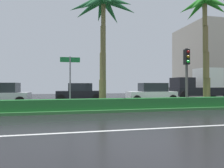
{
  "coord_description": "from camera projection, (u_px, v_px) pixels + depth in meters",
  "views": [
    {
      "loc": [
        -1.75,
        -4.35,
        1.56
      ],
      "look_at": [
        1.68,
        12.2,
        1.63
      ],
      "focal_mm": 30.67,
      "sensor_mm": 36.0,
      "label": 1
    }
  ],
  "objects": [
    {
      "name": "palm_tree_centre",
      "position": [
        205.0,
        16.0,
        14.17
      ],
      "size": [
        3.68,
        3.71,
        8.25
      ],
      "color": "brown",
      "rests_on": "median_strip"
    },
    {
      "name": "median_hedge",
      "position": [
        103.0,
        104.0,
        11.07
      ],
      "size": [
        76.5,
        0.7,
        0.6
      ],
      "color": "#1E6028",
      "rests_on": "median_strip"
    },
    {
      "name": "car_in_traffic_leading",
      "position": [
        1.0,
        94.0,
        14.88
      ],
      "size": [
        4.3,
        2.02,
        1.72
      ],
      "rotation": [
        0.0,
        0.0,
        3.14
      ],
      "color": "silver",
      "rests_on": "ground_plane"
    },
    {
      "name": "car_in_traffic_third",
      "position": [
        152.0,
        93.0,
        17.27
      ],
      "size": [
        4.3,
        2.02,
        1.72
      ],
      "rotation": [
        0.0,
        0.0,
        3.14
      ],
      "color": "white",
      "rests_on": "ground_plane"
    },
    {
      "name": "ground_plane",
      "position": [
        98.0,
        108.0,
        13.42
      ],
      "size": [
        90.0,
        42.0,
        0.1
      ],
      "primitive_type": "cube",
      "color": "black"
    },
    {
      "name": "street_name_sign",
      "position": [
        70.0,
        76.0,
        10.75
      ],
      "size": [
        1.1,
        0.08,
        3.0
      ],
      "color": "slate",
      "rests_on": "median_strip"
    },
    {
      "name": "palm_tree_centre_left",
      "position": [
        103.0,
        12.0,
        12.45
      ],
      "size": [
        4.56,
        4.5,
        7.51
      ],
      "color": "brown",
      "rests_on": "median_strip"
    },
    {
      "name": "car_in_traffic_second",
      "position": [
        79.0,
        92.0,
        19.13
      ],
      "size": [
        4.3,
        2.02,
        1.72
      ],
      "rotation": [
        0.0,
        0.0,
        3.14
      ],
      "color": "black",
      "rests_on": "ground_plane"
    },
    {
      "name": "box_truck_lead",
      "position": [
        200.0,
        85.0,
        21.88
      ],
      "size": [
        6.4,
        2.64,
        3.46
      ],
      "rotation": [
        0.0,
        0.0,
        3.14
      ],
      "color": "black",
      "rests_on": "ground_plane"
    },
    {
      "name": "traffic_signal_median_right",
      "position": [
        187.0,
        67.0,
        12.08
      ],
      "size": [
        0.28,
        0.43,
        3.72
      ],
      "color": "#4C4C47",
      "rests_on": "median_strip"
    },
    {
      "name": "median_strip",
      "position": [
        100.0,
        108.0,
        12.44
      ],
      "size": [
        85.5,
        4.0,
        0.15
      ],
      "primitive_type": "cube",
      "color": "#2D6B33",
      "rests_on": "ground_plane"
    },
    {
      "name": "near_lane_divider_stripe",
      "position": [
        124.0,
        130.0,
        6.56
      ],
      "size": [
        81.0,
        0.14,
        0.01
      ],
      "primitive_type": "cube",
      "color": "white",
      "rests_on": "ground_plane"
    },
    {
      "name": "building_far_right",
      "position": [
        222.0,
        60.0,
        38.53
      ],
      "size": [
        16.05,
        10.92,
        13.0
      ],
      "color": "#A89E8E",
      "rests_on": "ground_plane"
    }
  ]
}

